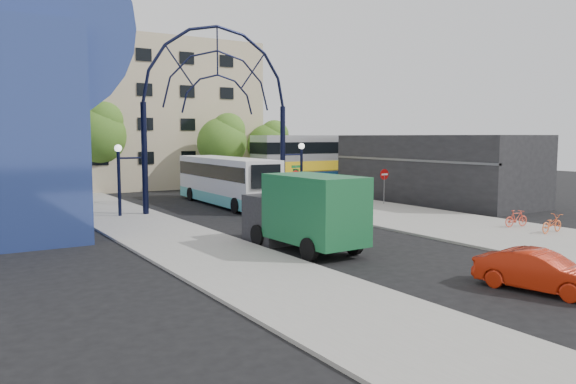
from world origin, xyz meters
TOP-DOWN VIEW (x-y plane):
  - ground at (0.00, 0.00)m, footprint 120.00×120.00m
  - sidewalk_east at (8.00, 4.00)m, footprint 8.00×56.00m
  - plaza_west at (-6.50, 6.00)m, footprint 5.00×50.00m
  - gateway_arch at (0.00, 14.00)m, footprint 13.64×0.44m
  - stop_sign at (4.80, 12.00)m, footprint 0.80×0.07m
  - do_not_enter_sign at (11.00, 10.00)m, footprint 0.76×0.07m
  - street_name_sign at (5.20, 12.60)m, footprint 0.70×0.70m
  - sandwich_board at (5.60, 5.98)m, footprint 0.55×0.61m
  - commercial_block_east at (16.00, 10.00)m, footprint 6.00×16.00m
  - apartment_block at (2.00, 34.97)m, footprint 20.00×12.10m
  - train_platform at (20.00, 22.00)m, footprint 32.00×5.00m
  - train_car at (20.00, 22.00)m, footprint 25.10×3.05m
  - tree_north_a at (6.12, 25.93)m, footprint 4.48×4.48m
  - tree_north_b at (-3.88, 29.93)m, footprint 5.12×5.12m
  - tree_north_c at (12.12, 27.93)m, footprint 4.16×4.16m
  - city_bus at (1.69, 16.37)m, footprint 3.33×12.45m
  - green_truck at (-2.61, 0.08)m, footprint 2.70×6.60m
  - black_suv at (0.91, 7.08)m, footprint 3.77×5.47m
  - red_sedan at (0.07, -9.42)m, footprint 2.21×4.16m
  - bike_near_a at (6.49, 8.30)m, footprint 1.53×1.88m
  - bike_near_b at (8.92, 12.01)m, footprint 0.82×1.77m
  - bike_far_a at (9.93, -3.53)m, footprint 1.78×0.75m
  - bike_far_b at (10.02, -1.45)m, footprint 1.55×0.67m

SIDE VIEW (x-z plane):
  - ground at x=0.00m, z-range 0.00..0.00m
  - sidewalk_east at x=8.00m, z-range 0.00..0.12m
  - plaza_west at x=-6.50m, z-range 0.00..0.12m
  - train_platform at x=20.00m, z-range 0.00..0.80m
  - bike_far_b at x=10.02m, z-range 0.12..1.02m
  - bike_far_a at x=9.93m, z-range 0.12..1.03m
  - bike_near_a at x=6.49m, z-range 0.12..1.08m
  - bike_near_b at x=8.92m, z-range 0.12..1.15m
  - red_sedan at x=0.07m, z-range 0.00..1.30m
  - black_suv at x=0.91m, z-range 0.00..1.39m
  - sandwich_board at x=5.60m, z-range 0.25..1.24m
  - green_truck at x=-2.61m, z-range 0.00..3.29m
  - city_bus at x=1.69m, z-range 0.08..3.46m
  - do_not_enter_sign at x=11.00m, z-range 0.74..3.22m
  - stop_sign at x=4.80m, z-range 0.74..3.24m
  - street_name_sign at x=5.20m, z-range 0.73..3.53m
  - commercial_block_east at x=16.00m, z-range 0.00..5.00m
  - train_car at x=20.00m, z-range 0.80..5.00m
  - tree_north_c at x=12.12m, z-range 1.03..7.53m
  - tree_north_a at x=6.12m, z-range 1.11..8.11m
  - tree_north_b at x=-3.88m, z-range 1.27..9.27m
  - apartment_block at x=2.00m, z-range 0.00..14.00m
  - gateway_arch at x=0.00m, z-range 2.51..14.61m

